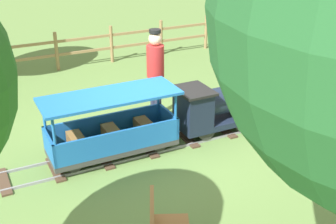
# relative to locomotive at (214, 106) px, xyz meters

# --- Properties ---
(ground_plane) EXTENTS (60.00, 60.00, 0.00)m
(ground_plane) POSITION_rel_locomotive_xyz_m (0.00, -1.03, -0.49)
(ground_plane) COLOR #608442
(track) EXTENTS (0.70, 5.70, 0.04)m
(track) POSITION_rel_locomotive_xyz_m (0.00, -0.87, -0.47)
(track) COLOR gray
(track) RESTS_ON ground_plane
(locomotive) EXTENTS (0.66, 1.45, 1.05)m
(locomotive) POSITION_rel_locomotive_xyz_m (0.00, 0.00, 0.00)
(locomotive) COLOR #192338
(locomotive) RESTS_ON ground_plane
(passenger_car) EXTENTS (0.76, 2.00, 0.97)m
(passenger_car) POSITION_rel_locomotive_xyz_m (0.00, -1.77, -0.06)
(passenger_car) COLOR #3F3F3F
(passenger_car) RESTS_ON ground_plane
(conductor_person) EXTENTS (0.30, 0.30, 1.62)m
(conductor_person) POSITION_rel_locomotive_xyz_m (-0.93, -0.62, 0.47)
(conductor_person) COLOR #282D47
(conductor_person) RESTS_ON ground_plane
(fence_section) EXTENTS (0.08, 6.78, 0.90)m
(fence_section) POSITION_rel_locomotive_xyz_m (-4.36, -0.87, -0.00)
(fence_section) COLOR #93754C
(fence_section) RESTS_ON ground_plane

